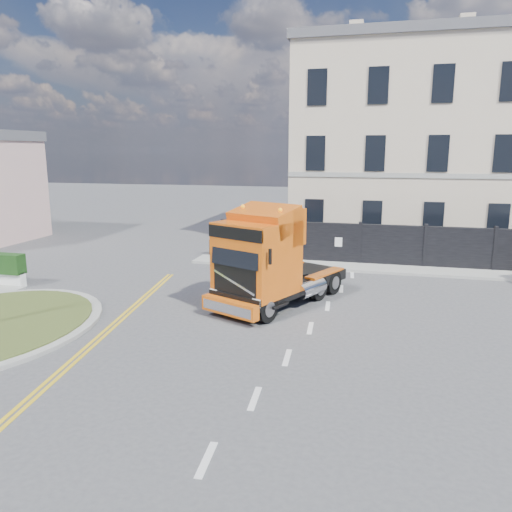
# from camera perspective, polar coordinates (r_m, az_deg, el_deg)

# --- Properties ---
(ground) EXTENTS (120.00, 120.00, 0.00)m
(ground) POSITION_cam_1_polar(r_m,az_deg,el_deg) (16.83, -3.66, -6.94)
(ground) COLOR #424244
(ground) RESTS_ON ground
(hoarding_fence) EXTENTS (18.80, 0.25, 2.00)m
(hoarding_fence) POSITION_cam_1_polar(r_m,az_deg,el_deg) (24.61, 17.69, 1.00)
(hoarding_fence) COLOR black
(hoarding_fence) RESTS_ON ground
(georgian_building) EXTENTS (12.30, 10.30, 12.80)m
(georgian_building) POSITION_cam_1_polar(r_m,az_deg,el_deg) (31.67, 16.45, 12.09)
(georgian_building) COLOR beige
(georgian_building) RESTS_ON ground
(pavement_far) EXTENTS (20.00, 1.60, 0.12)m
(pavement_far) POSITION_cam_1_polar(r_m,az_deg,el_deg) (23.89, 16.35, -1.55)
(pavement_far) COLOR gray
(pavement_far) RESTS_ON ground
(truck) EXTENTS (4.43, 6.27, 3.53)m
(truck) POSITION_cam_1_polar(r_m,az_deg,el_deg) (17.36, 1.25, -0.89)
(truck) COLOR black
(truck) RESTS_ON ground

